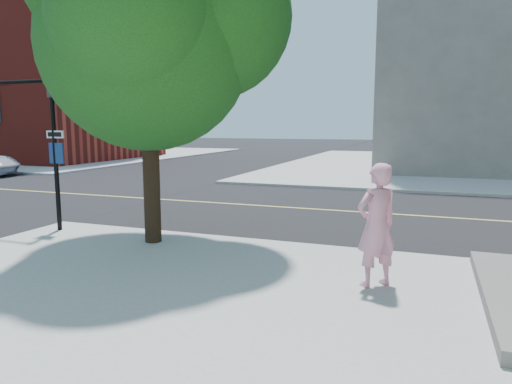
% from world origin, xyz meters
% --- Properties ---
extents(ground, '(140.00, 140.00, 0.00)m').
position_xyz_m(ground, '(0.00, 0.00, 0.00)').
color(ground, black).
rests_on(ground, ground).
extents(road_ew, '(140.00, 9.00, 0.01)m').
position_xyz_m(road_ew, '(0.00, 4.50, 0.01)').
color(road_ew, black).
rests_on(road_ew, ground).
extents(sidewalk_nw, '(26.00, 25.00, 0.12)m').
position_xyz_m(sidewalk_nw, '(-23.00, 21.50, 0.06)').
color(sidewalk_nw, '#A5A5A5').
rests_on(sidewalk_nw, ground).
extents(church, '(15.20, 12.00, 14.40)m').
position_xyz_m(church, '(-20.00, 18.00, 7.18)').
color(church, maroon).
rests_on(church, sidewalk_nw).
extents(man_on_phone, '(0.81, 0.79, 1.88)m').
position_xyz_m(man_on_phone, '(6.93, -2.14, 1.06)').
color(man_on_phone, pink).
rests_on(man_on_phone, sidewalk_se).
extents(street_tree, '(5.22, 4.75, 6.93)m').
position_xyz_m(street_tree, '(2.38, -0.96, 4.59)').
color(street_tree, black).
rests_on(street_tree, sidewalk_se).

